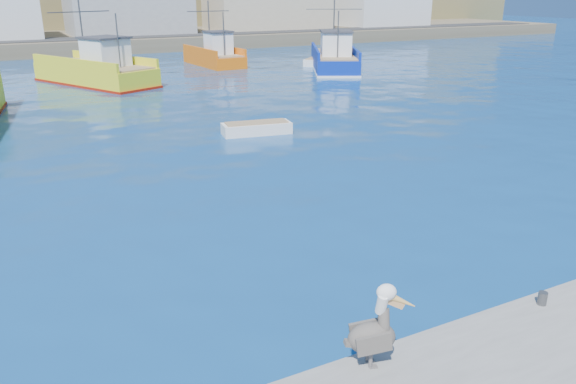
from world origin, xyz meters
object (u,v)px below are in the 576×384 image
Objects in this scene: trawler_blue at (334,59)px; skiff_mid at (257,129)px; pelican at (375,331)px; skiff_far at (316,62)px; trawler_yellow_b at (97,71)px; boat_orange at (215,55)px.

skiff_mid is (-16.61, -19.09, -0.77)m from trawler_blue.
skiff_far is at bearing 61.02° from pelican.
skiff_far is (21.51, 2.71, -0.76)m from trawler_yellow_b.
boat_orange is (12.37, 6.77, -0.01)m from trawler_yellow_b.
pelican is (-6.26, -18.94, 0.96)m from skiff_mid.
skiff_mid is at bearing -78.02° from trawler_yellow_b.
skiff_far is (0.53, 4.22, -0.73)m from trawler_blue.
trawler_blue reaches higher than skiff_far.
boat_orange is at bearing 28.71° from trawler_yellow_b.
trawler_blue is at bearing -4.13° from trawler_yellow_b.
skiff_far is (9.14, -4.07, -0.75)m from boat_orange.
skiff_far is at bearing 82.88° from trawler_blue.
boat_orange is 2.15× the size of skiff_far.
pelican is at bearing -118.98° from skiff_far.
skiff_mid is 0.93× the size of skiff_far.
trawler_yellow_b is at bearing 87.27° from pelican.
trawler_yellow_b is at bearing -151.29° from boat_orange.
trawler_yellow_b is 3.01× the size of skiff_far.
boat_orange is at bearing 72.89° from pelican.
trawler_blue is 6.87× the size of pelican.
pelican is at bearing -92.73° from trawler_yellow_b.
trawler_yellow_b reaches higher than pelican.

